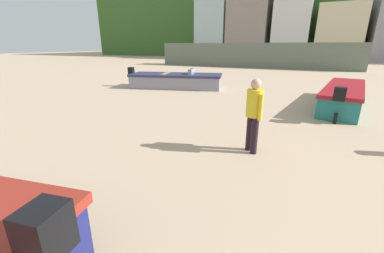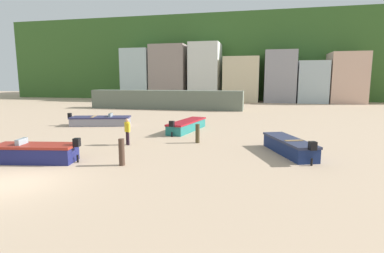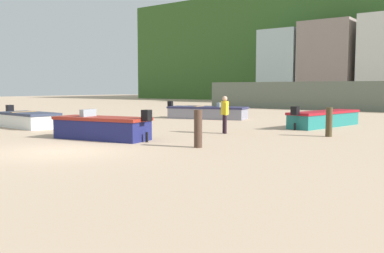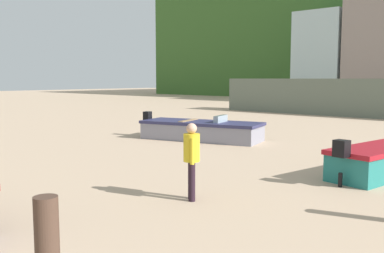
% 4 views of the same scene
% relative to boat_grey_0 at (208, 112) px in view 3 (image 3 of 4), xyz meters
% --- Properties ---
extents(ground_plane, '(160.00, 160.00, 0.00)m').
position_rel_boat_grey_0_xyz_m(ground_plane, '(4.37, -14.35, -0.40)').
color(ground_plane, tan).
extents(harbor_pier, '(20.81, 2.40, 2.52)m').
position_rel_boat_grey_0_xyz_m(harbor_pier, '(0.89, 15.65, 0.86)').
color(harbor_pier, '#616A5B').
rests_on(harbor_pier, ground).
extents(townhouse_far_left, '(5.36, 6.45, 9.75)m').
position_rel_boat_grey_0_xyz_m(townhouse_far_left, '(-9.95, 32.87, 4.48)').
color(townhouse_far_left, '#ACC3C5').
rests_on(townhouse_far_left, ground).
extents(townhouse_left, '(6.61, 5.47, 10.36)m').
position_rel_boat_grey_0_xyz_m(townhouse_left, '(-3.65, 32.38, 4.78)').
color(townhouse_left, gray).
rests_on(townhouse_left, ground).
extents(boat_grey_0, '(5.36, 3.03, 1.09)m').
position_rel_boat_grey_0_xyz_m(boat_grey_0, '(0.00, 0.00, 0.00)').
color(boat_grey_0, gray).
rests_on(boat_grey_0, ground).
extents(boat_navy_1, '(4.18, 2.01, 1.18)m').
position_rel_boat_grey_0_xyz_m(boat_navy_1, '(3.07, -11.50, 0.05)').
color(boat_navy_1, navy).
rests_on(boat_navy_1, ground).
extents(boat_teal_2, '(2.06, 5.57, 1.11)m').
position_rel_boat_grey_0_xyz_m(boat_teal_2, '(7.99, -1.06, 0.01)').
color(boat_teal_2, '#1F746F').
rests_on(boat_teal_2, ground).
extents(boat_white_3, '(3.91, 1.92, 1.08)m').
position_rel_boat_grey_0_xyz_m(boat_white_3, '(-3.68, -10.40, -0.01)').
color(boat_white_3, white).
rests_on(boat_white_3, ground).
extents(mooring_post_near_water, '(0.27, 0.27, 1.25)m').
position_rel_boat_grey_0_xyz_m(mooring_post_near_water, '(7.36, -11.12, 0.23)').
color(mooring_post_near_water, '#483327').
rests_on(mooring_post_near_water, ground).
extents(mooring_post_mid_beach, '(0.26, 0.26, 1.19)m').
position_rel_boat_grey_0_xyz_m(mooring_post_mid_beach, '(9.73, -5.37, 0.20)').
color(mooring_post_mid_beach, '#473B24').
rests_on(mooring_post_mid_beach, ground).
extents(beach_walker_distant, '(0.48, 0.48, 1.62)m').
position_rel_boat_grey_0_xyz_m(beach_walker_distant, '(5.70, -6.90, 0.56)').
color(beach_walker_distant, black).
rests_on(beach_walker_distant, ground).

